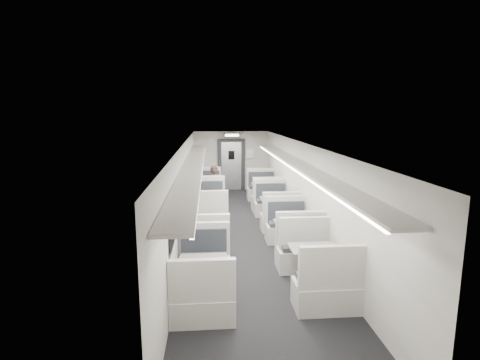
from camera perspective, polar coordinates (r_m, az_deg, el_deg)
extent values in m
cube|color=black|center=(9.73, 0.73, -9.02)|extent=(3.00, 12.00, 0.12)
cube|color=silver|center=(9.21, 0.76, 5.95)|extent=(3.00, 12.00, 0.12)
cube|color=beige|center=(15.35, -1.36, 2.95)|extent=(3.00, 0.12, 2.40)
cube|color=beige|center=(3.75, 10.02, -21.33)|extent=(3.00, 0.12, 2.40)
cube|color=beige|center=(9.37, -8.80, -1.88)|extent=(0.12, 12.00, 2.40)
cube|color=beige|center=(9.65, 10.01, -1.56)|extent=(0.12, 12.00, 2.40)
cube|color=beige|center=(12.35, -5.14, -3.48)|extent=(1.07, 0.60, 0.45)
cube|color=black|center=(12.32, -5.16, -2.19)|extent=(0.95, 0.47, 0.10)
cube|color=beige|center=(12.02, -5.19, -1.03)|extent=(1.07, 0.12, 0.71)
cube|color=beige|center=(13.89, -5.08, -1.94)|extent=(1.07, 0.60, 0.45)
cube|color=black|center=(13.80, -5.10, -0.84)|extent=(0.95, 0.47, 0.10)
cube|color=beige|center=(13.99, -5.11, 0.57)|extent=(1.07, 0.12, 0.71)
cylinder|color=silver|center=(13.09, -5.12, -2.14)|extent=(0.10, 0.10, 0.70)
cylinder|color=silver|center=(13.17, -5.09, -3.56)|extent=(0.36, 0.36, 0.03)
cube|color=slate|center=(13.01, -5.14, -0.47)|extent=(0.89, 0.61, 0.04)
cube|color=beige|center=(9.75, -5.27, -7.14)|extent=(1.15, 0.64, 0.49)
cube|color=black|center=(9.69, -5.29, -5.40)|extent=(1.02, 0.51, 0.11)
cube|color=beige|center=(9.35, -5.34, -3.92)|extent=(1.15, 0.13, 0.76)
cube|color=beige|center=(11.37, -5.18, -4.60)|extent=(1.15, 0.64, 0.49)
cube|color=black|center=(11.27, -5.20, -3.17)|extent=(1.02, 0.51, 0.11)
cube|color=beige|center=(11.46, -5.22, -1.28)|extent=(1.15, 0.13, 0.76)
cylinder|color=silver|center=(10.52, -5.23, -5.09)|extent=(0.11, 0.11, 0.75)
cylinder|color=silver|center=(10.62, -5.20, -6.95)|extent=(0.39, 0.39, 0.03)
cube|color=slate|center=(10.42, -5.27, -2.88)|extent=(0.95, 0.65, 0.04)
cube|color=beige|center=(8.09, -5.39, -11.04)|extent=(1.04, 0.58, 0.44)
cube|color=black|center=(8.02, -5.42, -9.17)|extent=(0.92, 0.46, 0.10)
cube|color=beige|center=(7.70, -5.48, -7.70)|extent=(1.04, 0.12, 0.69)
cube|color=beige|center=(9.53, -5.28, -7.70)|extent=(1.04, 0.58, 0.44)
cube|color=black|center=(9.42, -5.31, -6.19)|extent=(0.92, 0.46, 0.10)
cube|color=beige|center=(9.58, -5.32, -4.09)|extent=(1.04, 0.12, 0.69)
cylinder|color=silver|center=(8.77, -5.34, -8.51)|extent=(0.10, 0.10, 0.68)
cylinder|color=silver|center=(8.87, -5.31, -10.49)|extent=(0.35, 0.35, 0.03)
cube|color=slate|center=(8.65, -5.39, -6.14)|extent=(0.86, 0.59, 0.04)
cube|color=beige|center=(6.08, -5.67, -18.76)|extent=(0.99, 0.55, 0.42)
cube|color=black|center=(5.98, -5.71, -16.49)|extent=(0.87, 0.44, 0.09)
cube|color=beige|center=(5.65, -5.80, -15.00)|extent=(0.99, 0.11, 0.65)
cube|color=beige|center=(7.38, -5.47, -13.29)|extent=(0.99, 0.55, 0.42)
cube|color=black|center=(7.26, -5.51, -11.53)|extent=(0.87, 0.44, 0.09)
cube|color=beige|center=(7.37, -5.52, -8.85)|extent=(0.99, 0.11, 0.65)
cylinder|color=silver|center=(6.67, -5.57, -14.90)|extent=(0.09, 0.09, 0.64)
cylinder|color=silver|center=(6.81, -5.53, -17.24)|extent=(0.34, 0.34, 0.03)
cube|color=slate|center=(6.53, -5.63, -12.05)|extent=(0.82, 0.56, 0.04)
cube|color=beige|center=(12.28, 4.25, -3.58)|extent=(1.04, 0.58, 0.44)
cube|color=black|center=(12.24, 4.25, -2.32)|extent=(0.92, 0.46, 0.10)
cube|color=beige|center=(11.95, 4.44, -1.19)|extent=(1.04, 0.12, 0.69)
cube|color=beige|center=(13.75, 3.27, -2.06)|extent=(1.04, 0.58, 0.44)
cube|color=black|center=(13.67, 3.30, -0.98)|extent=(0.92, 0.46, 0.10)
cube|color=beige|center=(13.85, 3.18, 0.41)|extent=(1.04, 0.12, 0.69)
cylinder|color=silver|center=(12.99, 3.74, -2.27)|extent=(0.10, 0.10, 0.68)
cylinder|color=silver|center=(13.06, 3.72, -3.66)|extent=(0.35, 0.35, 0.03)
cube|color=slate|center=(12.91, 3.76, -0.63)|extent=(0.86, 0.59, 0.04)
cube|color=beige|center=(10.25, 6.08, -6.45)|extent=(1.02, 0.57, 0.43)
cube|color=black|center=(10.20, 6.08, -4.98)|extent=(0.90, 0.45, 0.10)
cube|color=beige|center=(9.91, 6.36, -3.72)|extent=(1.02, 0.12, 0.67)
cube|color=beige|center=(11.67, 4.73, -4.34)|extent=(1.02, 0.57, 0.43)
cube|color=black|center=(11.58, 4.77, -3.11)|extent=(0.90, 0.45, 0.10)
cube|color=beige|center=(11.74, 4.60, -1.48)|extent=(1.02, 0.12, 0.67)
cylinder|color=silver|center=(10.93, 5.37, -4.74)|extent=(0.10, 0.10, 0.66)
cylinder|color=silver|center=(11.01, 5.34, -6.34)|extent=(0.35, 0.35, 0.03)
cube|color=slate|center=(10.84, 5.40, -2.85)|extent=(0.85, 0.58, 0.04)
cube|color=beige|center=(8.05, 9.26, -11.29)|extent=(1.02, 0.57, 0.43)
cube|color=black|center=(7.98, 9.27, -9.45)|extent=(0.90, 0.45, 0.10)
cube|color=beige|center=(7.67, 9.75, -8.01)|extent=(1.02, 0.12, 0.67)
cube|color=beige|center=(9.42, 7.08, -7.99)|extent=(1.02, 0.57, 0.43)
cube|color=black|center=(9.31, 7.16, -6.50)|extent=(0.90, 0.45, 0.10)
cube|color=beige|center=(9.45, 6.91, -4.43)|extent=(1.02, 0.12, 0.67)
cylinder|color=silver|center=(8.69, 8.10, -8.80)|extent=(0.10, 0.10, 0.66)
cylinder|color=silver|center=(8.80, 8.05, -10.74)|extent=(0.35, 0.35, 0.03)
cube|color=slate|center=(8.58, 8.16, -6.47)|extent=(0.84, 0.58, 0.04)
cube|color=beige|center=(6.51, 13.08, -16.76)|extent=(1.06, 0.59, 0.45)
cube|color=black|center=(6.41, 13.10, -14.44)|extent=(0.94, 0.47, 0.10)
cube|color=beige|center=(6.08, 13.94, -12.79)|extent=(1.06, 0.12, 0.70)
cube|color=beige|center=(7.88, 9.59, -11.70)|extent=(1.06, 0.59, 0.45)
cube|color=black|center=(7.75, 9.71, -9.89)|extent=(0.94, 0.47, 0.10)
cube|color=beige|center=(7.88, 9.33, -7.22)|extent=(1.06, 0.12, 0.70)
cylinder|color=silver|center=(7.13, 11.18, -13.11)|extent=(0.10, 0.10, 0.69)
cylinder|color=silver|center=(7.27, 11.09, -15.51)|extent=(0.36, 0.36, 0.03)
cube|color=slate|center=(6.99, 11.30, -10.20)|extent=(0.88, 0.60, 0.04)
imported|color=black|center=(12.34, -3.88, -1.13)|extent=(0.54, 0.37, 1.44)
cube|color=black|center=(12.68, -7.40, 2.01)|extent=(0.02, 1.18, 0.84)
cube|color=black|center=(10.52, -7.97, 0.29)|extent=(0.02, 1.18, 0.84)
cube|color=black|center=(8.36, -8.82, -2.31)|extent=(0.02, 1.18, 0.84)
cube|color=black|center=(6.24, -10.27, -6.70)|extent=(0.02, 1.18, 0.84)
cube|color=beige|center=(8.93, -7.14, 2.25)|extent=(0.46, 10.40, 0.05)
cube|color=white|center=(8.94, -5.85, 1.96)|extent=(0.05, 10.20, 0.04)
cube|color=beige|center=(9.17, 8.80, 2.42)|extent=(0.46, 10.40, 0.05)
cube|color=white|center=(9.14, 7.57, 2.10)|extent=(0.05, 10.20, 0.04)
cube|color=black|center=(15.25, -1.33, 2.34)|extent=(1.10, 0.10, 2.10)
cube|color=silver|center=(15.23, -1.32, 2.14)|extent=(0.80, 0.05, 1.95)
cube|color=black|center=(15.13, -1.32, 3.80)|extent=(0.25, 0.02, 0.35)
cube|color=black|center=(14.64, -1.24, 6.85)|extent=(0.62, 0.10, 0.16)
cube|color=silver|center=(14.58, -1.23, 6.83)|extent=(0.54, 0.02, 0.10)
cube|color=silver|center=(15.24, 1.49, 4.04)|extent=(0.32, 0.02, 0.40)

